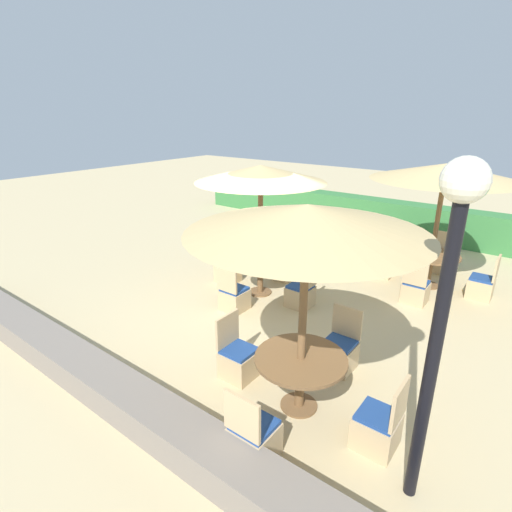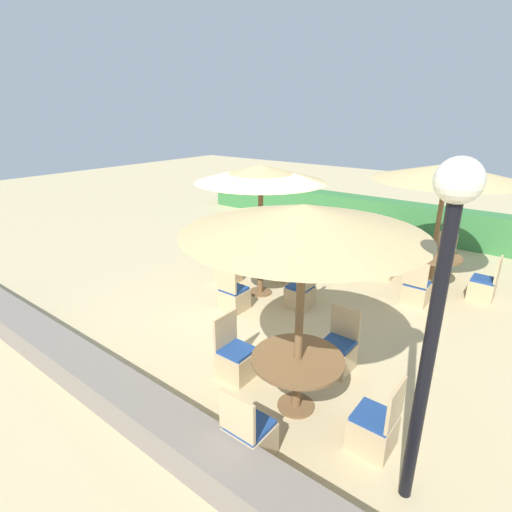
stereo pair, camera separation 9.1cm
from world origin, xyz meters
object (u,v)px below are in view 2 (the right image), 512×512
object	(u,v)px
round_table_back_right	(432,261)
patio_chair_center_north	(284,267)
patio_chair_back_right_north	(441,261)
lamp_post	(442,279)
patio_chair_back_right_south	(416,291)
patio_chair_front_right_south	(249,437)
patio_chair_center_west	(228,270)
parasol_center	(261,174)
patio_chair_front_right_east	(374,429)
patio_chair_front_right_north	(337,353)
patio_chair_center_east	(301,294)
patio_chair_center_south	(234,297)
parasol_back_right	(447,172)
patio_chair_front_right_west	(236,360)
patio_chair_back_right_west	(384,265)
patio_chair_back_right_east	(483,287)
parasol_front_right	(304,220)
round_table_center	(260,267)

from	to	relation	value
round_table_back_right	patio_chair_center_north	bearing A→B (deg)	-150.54
patio_chair_back_right_north	patio_chair_center_north	bearing A→B (deg)	43.62
lamp_post	patio_chair_back_right_south	size ratio (longest dim) A/B	3.57
patio_chair_front_right_south	patio_chair_back_right_north	distance (m)	7.00
patio_chair_center_north	patio_chair_center_west	world-z (taller)	same
patio_chair_front_right_south	patio_chair_back_right_south	bearing A→B (deg)	87.08
patio_chair_center_west	patio_chair_front_right_south	xyz separation A→B (m)	(3.42, -3.48, 0.00)
parasol_center	patio_chair_center_north	bearing A→B (deg)	92.57
patio_chair_front_right_east	patio_chair_back_right_south	world-z (taller)	same
lamp_post	patio_chair_front_right_east	xyz separation A→B (m)	(-0.49, 0.36, -2.09)
patio_chair_front_right_north	patio_chair_front_right_east	size ratio (longest dim) A/B	1.00
patio_chair_center_east	patio_chair_center_west	size ratio (longest dim) A/B	1.00
lamp_post	patio_chair_back_right_north	bearing A→B (deg)	101.65
patio_chair_center_east	patio_chair_front_right_north	size ratio (longest dim) A/B	1.00
patio_chair_center_west	patio_chair_center_south	xyz separation A→B (m)	(0.99, -0.94, 0.00)
lamp_post	parasol_back_right	xyz separation A→B (m)	(-1.29, 5.35, 0.12)
parasol_back_right	patio_chair_front_right_west	bearing A→B (deg)	-104.62
patio_chair_front_right_north	patio_chair_front_right_east	distance (m)	1.50
patio_chair_center_west	patio_chair_back_right_west	distance (m)	3.59
patio_chair_center_north	patio_chair_front_right_west	distance (m)	3.69
patio_chair_front_right_east	patio_chair_back_right_north	distance (m)	6.08
patio_chair_back_right_north	patio_chair_front_right_east	bearing A→B (deg)	97.78
patio_chair_back_right_west	parasol_back_right	bearing A→B (deg)	92.26
lamp_post	patio_chair_back_right_east	xyz separation A→B (m)	(-0.26, 5.38, -2.09)
parasol_front_right	patio_chair_back_right_west	distance (m)	5.46
patio_chair_back_right_north	patio_chair_back_right_east	distance (m)	1.46
patio_chair_back_right_east	parasol_center	bearing A→B (deg)	124.19
patio_chair_front_right_south	patio_chair_back_right_west	size ratio (longest dim) A/B	1.00
parasol_back_right	patio_chair_back_right_west	distance (m)	2.43
lamp_post	patio_chair_back_right_east	world-z (taller)	lamp_post
lamp_post	parasol_back_right	distance (m)	5.50
parasol_center	round_table_center	world-z (taller)	parasol_center
patio_chair_center_east	parasol_back_right	distance (m)	3.76
parasol_center	patio_chair_front_right_south	xyz separation A→B (m)	(2.47, -3.45, -2.22)
patio_chair_front_right_south	round_table_back_right	xyz separation A→B (m)	(0.24, 5.96, 0.33)
patio_chair_center_east	patio_chair_center_south	world-z (taller)	same
patio_chair_front_right_south	round_table_center	bearing A→B (deg)	125.64
patio_chair_back_right_north	patio_chair_front_right_north	bearing A→B (deg)	87.73
patio_chair_center_east	patio_chair_front_right_north	distance (m)	2.01
patio_chair_front_right_south	patio_chair_back_right_south	size ratio (longest dim) A/B	1.00
patio_chair_back_right_south	patio_chair_front_right_north	bearing A→B (deg)	-94.75
patio_chair_back_right_east	round_table_back_right	bearing A→B (deg)	91.70
round_table_center	patio_chair_front_right_south	world-z (taller)	patio_chair_front_right_south
patio_chair_center_south	patio_chair_back_right_north	xyz separation A→B (m)	(2.63, 4.46, 0.00)
patio_chair_center_west	patio_chair_front_right_south	size ratio (longest dim) A/B	1.00
patio_chair_front_right_west	patio_chair_front_right_south	distance (m)	1.46
patio_chair_center_west	patio_chair_center_south	world-z (taller)	same
patio_chair_center_west	round_table_back_right	size ratio (longest dim) A/B	0.80
parasol_center	patio_chair_center_south	bearing A→B (deg)	-86.92
patio_chair_center_south	patio_chair_front_right_north	distance (m)	2.48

